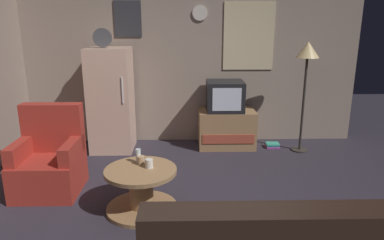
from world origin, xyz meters
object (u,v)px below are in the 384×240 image
(coffee_table, at_px, (141,190))
(mug_ceramic_white, at_px, (149,164))
(mug_ceramic_tan, at_px, (141,160))
(standing_lamp, at_px, (307,58))
(crt_tv, at_px, (225,96))
(fridge, at_px, (111,100))
(tv_stand, at_px, (227,128))
(armchair, at_px, (50,162))
(remote_control, at_px, (145,162))
(book_stack, at_px, (272,145))
(wine_glass, at_px, (138,156))

(coffee_table, xyz_separation_m, mug_ceramic_white, (0.08, 0.03, 0.27))
(coffee_table, bearing_deg, mug_ceramic_tan, 92.92)
(standing_lamp, bearing_deg, coffee_table, -141.82)
(crt_tv, bearing_deg, mug_ceramic_tan, -120.39)
(crt_tv, distance_m, standing_lamp, 1.26)
(fridge, distance_m, tv_stand, 1.77)
(standing_lamp, height_order, armchair, standing_lamp)
(mug_ceramic_tan, bearing_deg, coffee_table, -87.08)
(fridge, xyz_separation_m, remote_control, (0.65, -1.66, -0.29))
(fridge, bearing_deg, book_stack, -0.18)
(crt_tv, height_order, standing_lamp, standing_lamp)
(armchair, bearing_deg, mug_ceramic_white, -21.38)
(crt_tv, relative_size, armchair, 0.56)
(crt_tv, bearing_deg, coffee_table, -118.67)
(coffee_table, height_order, remote_control, remote_control)
(crt_tv, bearing_deg, tv_stand, 1.50)
(fridge, bearing_deg, mug_ceramic_tan, -70.00)
(mug_ceramic_white, height_order, book_stack, mug_ceramic_white)
(mug_ceramic_white, xyz_separation_m, armchair, (-1.16, 0.46, -0.16))
(mug_ceramic_tan, bearing_deg, book_stack, 43.72)
(armchair, bearing_deg, coffee_table, -24.36)
(crt_tv, xyz_separation_m, coffee_table, (-1.04, -1.90, -0.56))
(standing_lamp, height_order, mug_ceramic_tan, standing_lamp)
(armchair, bearing_deg, remote_control, -16.36)
(mug_ceramic_white, height_order, remote_control, mug_ceramic_white)
(wine_glass, bearing_deg, crt_tv, 58.16)
(crt_tv, distance_m, wine_glass, 2.06)
(standing_lamp, relative_size, coffee_table, 2.21)
(standing_lamp, relative_size, book_stack, 7.97)
(crt_tv, relative_size, remote_control, 3.60)
(armchair, relative_size, book_stack, 4.81)
(wine_glass, distance_m, remote_control, 0.09)
(crt_tv, distance_m, book_stack, 1.05)
(wine_glass, xyz_separation_m, mug_ceramic_tan, (0.03, -0.05, -0.03))
(crt_tv, relative_size, wine_glass, 3.60)
(mug_ceramic_white, distance_m, remote_control, 0.15)
(mug_ceramic_tan, relative_size, remote_control, 0.60)
(crt_tv, xyz_separation_m, standing_lamp, (1.11, -0.21, 0.57))
(wine_glass, distance_m, armchair, 1.11)
(crt_tv, distance_m, coffee_table, 2.24)
(mug_ceramic_tan, bearing_deg, remote_control, 56.22)
(mug_ceramic_white, distance_m, mug_ceramic_tan, 0.12)
(crt_tv, xyz_separation_m, mug_ceramic_tan, (-1.05, -1.78, -0.29))
(wine_glass, distance_m, mug_ceramic_tan, 0.06)
(tv_stand, relative_size, mug_ceramic_tan, 9.33)
(crt_tv, bearing_deg, standing_lamp, -10.93)
(mug_ceramic_tan, bearing_deg, tv_stand, 58.76)
(fridge, distance_m, mug_ceramic_white, 1.95)
(wine_glass, relative_size, mug_ceramic_white, 1.67)
(tv_stand, xyz_separation_m, crt_tv, (-0.04, -0.00, 0.50))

